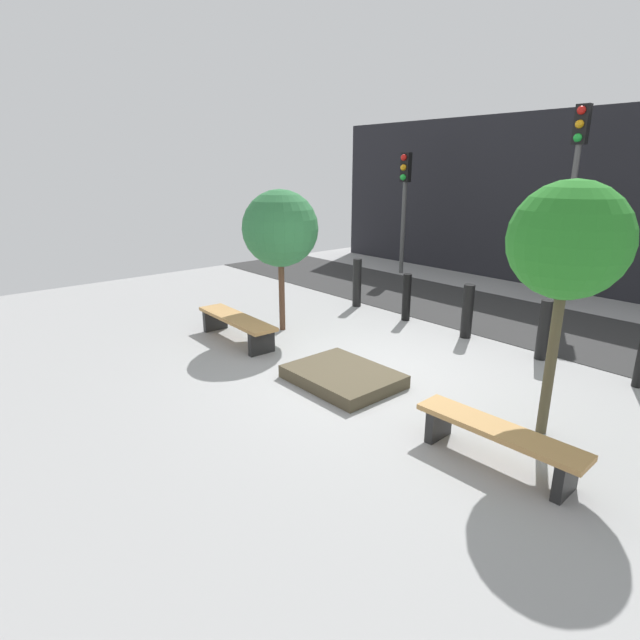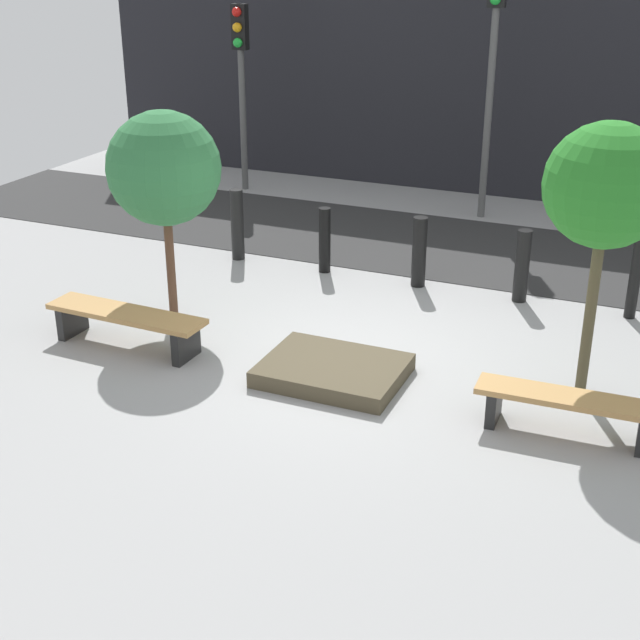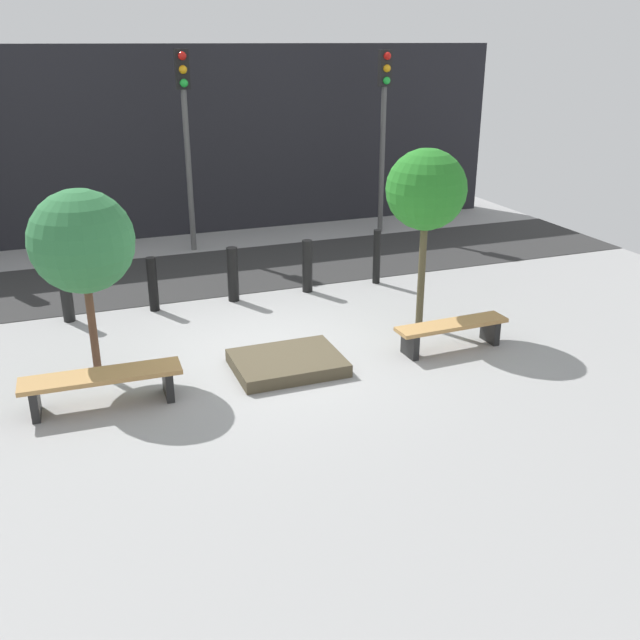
# 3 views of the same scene
# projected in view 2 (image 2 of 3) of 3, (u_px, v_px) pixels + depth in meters

# --- Properties ---
(ground_plane) EXTENTS (18.00, 18.00, 0.00)m
(ground_plane) POSITION_uv_depth(u_px,v_px,m) (349.00, 360.00, 10.15)
(ground_plane) COLOR #969696
(road_strip) EXTENTS (18.00, 3.02, 0.01)m
(road_strip) POSITION_uv_depth(u_px,v_px,m) (452.00, 247.00, 13.80)
(road_strip) COLOR #2D2D2D
(road_strip) RESTS_ON ground
(building_facade) EXTENTS (16.20, 0.50, 4.28)m
(building_facade) POSITION_uv_depth(u_px,v_px,m) (512.00, 76.00, 15.84)
(building_facade) COLOR black
(building_facade) RESTS_ON ground
(bench_left) EXTENTS (2.00, 0.52, 0.45)m
(bench_left) POSITION_uv_depth(u_px,v_px,m) (126.00, 321.00, 10.37)
(bench_left) COLOR black
(bench_left) RESTS_ON ground
(bench_right) EXTENTS (1.78, 0.44, 0.42)m
(bench_right) POSITION_uv_depth(u_px,v_px,m) (568.00, 406.00, 8.54)
(bench_right) COLOR black
(bench_right) RESTS_ON ground
(planter_bed) EXTENTS (1.51, 1.17, 0.18)m
(planter_bed) POSITION_uv_depth(u_px,v_px,m) (333.00, 371.00, 9.71)
(planter_bed) COLOR #4D4431
(planter_bed) RESTS_ON ground
(tree_behind_left_bench) EXTENTS (1.38, 1.38, 2.60)m
(tree_behind_left_bench) POSITION_uv_depth(u_px,v_px,m) (164.00, 169.00, 10.59)
(tree_behind_left_bench) COLOR brown
(tree_behind_left_bench) RESTS_ON ground
(tree_behind_right_bench) EXTENTS (1.24, 1.24, 2.86)m
(tree_behind_right_bench) POSITION_uv_depth(u_px,v_px,m) (607.00, 187.00, 8.62)
(tree_behind_right_bench) COLOR #4C452E
(tree_behind_right_bench) RESTS_ON ground
(bollard_far_left) EXTENTS (0.19, 0.19, 1.06)m
(bollard_far_left) POSITION_uv_depth(u_px,v_px,m) (237.00, 225.00, 13.13)
(bollard_far_left) COLOR black
(bollard_far_left) RESTS_ON ground
(bollard_left) EXTENTS (0.17, 0.17, 0.95)m
(bollard_left) POSITION_uv_depth(u_px,v_px,m) (325.00, 240.00, 12.64)
(bollard_left) COLOR black
(bollard_left) RESTS_ON ground
(bollard_center) EXTENTS (0.20, 0.20, 0.98)m
(bollard_center) POSITION_uv_depth(u_px,v_px,m) (419.00, 252.00, 12.12)
(bollard_center) COLOR black
(bollard_center) RESTS_ON ground
(bollard_right) EXTENTS (0.19, 0.19, 0.98)m
(bollard_right) POSITION_uv_depth(u_px,v_px,m) (522.00, 266.00, 11.61)
(bollard_right) COLOR black
(bollard_right) RESTS_ON ground
(bollard_far_right) EXTENTS (0.14, 0.14, 1.04)m
(bollard_far_right) POSITION_uv_depth(u_px,v_px,m) (635.00, 279.00, 11.09)
(bollard_far_right) COLOR black
(bollard_far_right) RESTS_ON ground
(traffic_light_west) EXTENTS (0.28, 0.27, 3.34)m
(traffic_light_west) POSITION_uv_depth(u_px,v_px,m) (241.00, 64.00, 16.05)
(traffic_light_west) COLOR #4D4D4D
(traffic_light_west) RESTS_ON ground
(traffic_light_mid_west) EXTENTS (0.28, 0.27, 4.18)m
(traffic_light_mid_west) POSITION_uv_depth(u_px,v_px,m) (493.00, 44.00, 14.17)
(traffic_light_mid_west) COLOR #535353
(traffic_light_mid_west) RESTS_ON ground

